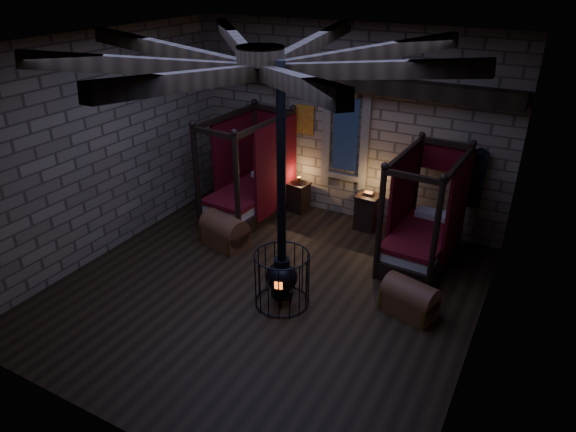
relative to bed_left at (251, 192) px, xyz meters
The scene contains 8 objects.
room 4.33m from the bed_left, 51.92° to the right, with size 7.02×7.02×4.29m.
bed_left is the anchor object (origin of this frame).
bed_right 3.95m from the bed_left, ahead, with size 1.19×2.12×2.16m.
trunk_left 1.48m from the bed_left, 79.44° to the right, with size 1.05×0.81×0.69m.
trunk_right 4.66m from the bed_left, 23.68° to the right, with size 0.97×0.75×0.63m.
nightstand_left 1.14m from the bed_left, 40.04° to the left, with size 0.49×0.47×0.85m.
nightstand_right 2.64m from the bed_left, 14.26° to the left, with size 0.51×0.49×0.86m.
stove 3.47m from the bed_left, 49.19° to the right, with size 0.94×0.94×4.05m.
Camera 1 is at (3.97, -6.51, 5.27)m, focal length 32.00 mm.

